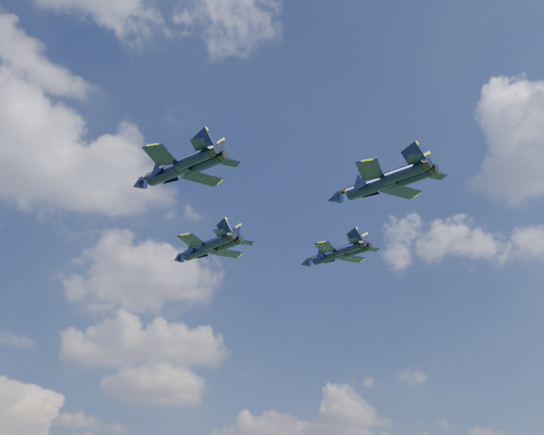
{
  "coord_description": "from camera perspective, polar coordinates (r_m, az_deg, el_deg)",
  "views": [
    {
      "loc": [
        -24.47,
        -87.24,
        14.67
      ],
      "look_at": [
        4.52,
        -4.2,
        54.92
      ],
      "focal_mm": 45.0,
      "sensor_mm": 36.0,
      "label": 1
    }
  ],
  "objects": [
    {
      "name": "jet_right",
      "position": [
        107.16,
        4.63,
        -3.24
      ],
      "size": [
        10.23,
        13.86,
        3.34
      ],
      "rotation": [
        0.0,
        0.0,
        0.48
      ],
      "color": "black"
    },
    {
      "name": "jet_slot",
      "position": [
        91.09,
        8.07,
        2.58
      ],
      "size": [
        12.52,
        16.65,
        4.07
      ],
      "rotation": [
        0.0,
        0.0,
        0.54
      ],
      "color": "black"
    },
    {
      "name": "jet_lead",
      "position": [
        106.63,
        -6.16,
        -2.77
      ],
      "size": [
        11.45,
        15.53,
        3.74
      ],
      "rotation": [
        0.0,
        0.0,
        0.48
      ],
      "color": "black"
    },
    {
      "name": "jet_left",
      "position": [
        84.57,
        -8.77,
        3.75
      ],
      "size": [
        11.96,
        15.26,
        3.78
      ],
      "rotation": [
        0.0,
        0.0,
        0.58
      ],
      "color": "black"
    }
  ]
}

